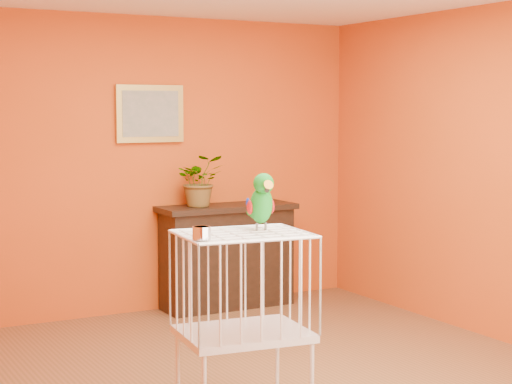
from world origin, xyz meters
TOP-DOWN VIEW (x-y plane):
  - ground at (0.00, 0.00)m, footprint 4.50×4.50m
  - room_shell at (0.00, 0.00)m, footprint 4.50×4.50m
  - console_cabinet at (0.65, 2.03)m, footprint 1.26×0.45m
  - potted_plant at (0.39, 2.01)m, footprint 0.52×0.55m
  - framed_picture at (0.00, 2.22)m, footprint 0.62×0.04m
  - birdcage at (-0.54, -0.56)m, footprint 0.77×0.62m
  - feed_cup at (-0.86, -0.69)m, footprint 0.10×0.10m
  - parrot at (-0.41, -0.52)m, footprint 0.17×0.30m

SIDE VIEW (x-z plane):
  - ground at x=0.00m, z-range 0.00..0.00m
  - console_cabinet at x=0.65m, z-range 0.00..0.93m
  - birdcage at x=-0.54m, z-range 0.02..1.12m
  - potted_plant at x=0.39m, z-range 0.93..1.29m
  - feed_cup at x=-0.86m, z-range 1.10..1.17m
  - parrot at x=-0.41m, z-range 1.10..1.43m
  - room_shell at x=0.00m, z-range -0.67..3.83m
  - framed_picture at x=0.00m, z-range 1.50..2.00m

